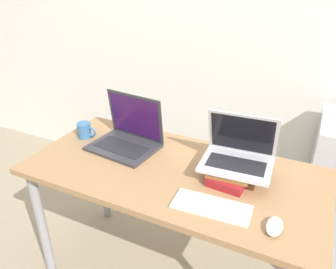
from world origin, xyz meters
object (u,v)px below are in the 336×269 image
object	(u,v)px
laptop_left	(127,137)
book_stack	(233,170)
mug	(85,130)
wireless_keyboard	(211,207)
mouse	(274,226)
laptop_on_books	(238,154)

from	to	relation	value
laptop_left	book_stack	size ratio (longest dim) A/B	1.30
mug	wireless_keyboard	bearing A→B (deg)	-17.79
laptop_left	mouse	distance (m)	0.88
mug	book_stack	bearing A→B (deg)	-0.88
mouse	laptop_left	bearing A→B (deg)	159.59
laptop_left	laptop_on_books	bearing A→B (deg)	-1.67
book_stack	laptop_left	bearing A→B (deg)	176.68
wireless_keyboard	mouse	xyz separation A→B (m)	(0.25, -0.01, 0.01)
mug	laptop_left	bearing A→B (deg)	4.50
laptop_left	laptop_on_books	size ratio (longest dim) A/B	1.13
book_stack	laptop_on_books	distance (m)	0.08
laptop_left	laptop_on_books	xyz separation A→B (m)	(0.60, -0.02, 0.06)
wireless_keyboard	laptop_on_books	bearing A→B (deg)	84.60
laptop_left	mug	distance (m)	0.27
mug	mouse	bearing A→B (deg)	-14.65
mouse	laptop_on_books	bearing A→B (deg)	127.46
book_stack	laptop_on_books	world-z (taller)	laptop_on_books
laptop_on_books	mug	world-z (taller)	laptop_on_books
laptop_left	mug	size ratio (longest dim) A/B	3.17
wireless_keyboard	mouse	distance (m)	0.25
wireless_keyboard	mug	bearing A→B (deg)	162.21
wireless_keyboard	mug	size ratio (longest dim) A/B	2.74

